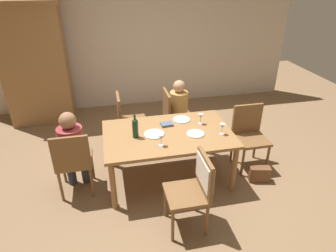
{
  "coord_description": "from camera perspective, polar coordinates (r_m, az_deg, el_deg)",
  "views": [
    {
      "loc": [
        -0.72,
        -3.3,
        2.63
      ],
      "look_at": [
        0.0,
        0.0,
        0.82
      ],
      "focal_mm": 31.67,
      "sensor_mm": 36.0,
      "label": 1
    }
  ],
  "objects": [
    {
      "name": "ground_plane",
      "position": [
        4.28,
        -0.0,
        -9.72
      ],
      "size": [
        10.0,
        10.0,
        0.0
      ],
      "primitive_type": "plane",
      "color": "#846647"
    },
    {
      "name": "rear_room_partition",
      "position": [
        6.21,
        -5.6,
        16.19
      ],
      "size": [
        6.4,
        0.12,
        2.7
      ],
      "primitive_type": "cube",
      "color": "beige",
      "rests_on": "ground_plane"
    },
    {
      "name": "armoire_cabinet",
      "position": [
        5.92,
        -24.18,
        10.77
      ],
      "size": [
        1.18,
        0.62,
        2.18
      ],
      "color": "olive",
      "rests_on": "ground_plane"
    },
    {
      "name": "dining_table",
      "position": [
        3.92,
        -0.0,
        -2.27
      ],
      "size": [
        1.68,
        1.07,
        0.72
      ],
      "color": "olive",
      "rests_on": "ground_plane"
    },
    {
      "name": "chair_left_end",
      "position": [
        3.87,
        -17.75,
        -6.17
      ],
      "size": [
        0.44,
        0.44,
        0.92
      ],
      "color": "brown",
      "rests_on": "ground_plane"
    },
    {
      "name": "chair_far_right",
      "position": [
        4.81,
        1.06,
        2.38
      ],
      "size": [
        0.44,
        0.44,
        0.92
      ],
      "rotation": [
        0.0,
        0.0,
        -1.57
      ],
      "color": "brown",
      "rests_on": "ground_plane"
    },
    {
      "name": "chair_far_left",
      "position": [
        4.71,
        -7.91,
        1.5
      ],
      "size": [
        0.44,
        0.44,
        0.92
      ],
      "rotation": [
        0.0,
        0.0,
        -1.57
      ],
      "color": "brown",
      "rests_on": "ground_plane"
    },
    {
      "name": "chair_near",
      "position": [
        3.25,
        5.68,
        -10.81
      ],
      "size": [
        0.46,
        0.44,
        0.92
      ],
      "rotation": [
        0.0,
        0.0,
        1.57
      ],
      "color": "brown",
      "rests_on": "ground_plane"
    },
    {
      "name": "chair_right_end",
      "position": [
        4.43,
        15.35,
        -1.16
      ],
      "size": [
        0.44,
        0.44,
        0.92
      ],
      "rotation": [
        0.0,
        0.0,
        3.14
      ],
      "color": "brown",
      "rests_on": "ground_plane"
    },
    {
      "name": "person_woman_host",
      "position": [
        3.9,
        -17.91,
        -3.75
      ],
      "size": [
        0.31,
        0.35,
        1.14
      ],
      "color": "#33333D",
      "rests_on": "ground_plane"
    },
    {
      "name": "person_man_bearded",
      "position": [
        4.79,
        2.38,
        3.61
      ],
      "size": [
        0.33,
        0.29,
        1.09
      ],
      "rotation": [
        0.0,
        0.0,
        -1.57
      ],
      "color": "#33333D",
      "rests_on": "ground_plane"
    },
    {
      "name": "wine_bottle_tall_green",
      "position": [
        3.74,
        -6.33,
        -0.28
      ],
      "size": [
        0.08,
        0.08,
        0.32
      ],
      "color": "#19381E",
      "rests_on": "dining_table"
    },
    {
      "name": "wine_glass_near_left",
      "position": [
        4.08,
        6.32,
        1.78
      ],
      "size": [
        0.07,
        0.07,
        0.15
      ],
      "color": "silver",
      "rests_on": "dining_table"
    },
    {
      "name": "wine_glass_centre",
      "position": [
        3.55,
        -1.36,
        -2.3
      ],
      "size": [
        0.07,
        0.07,
        0.15
      ],
      "color": "silver",
      "rests_on": "dining_table"
    },
    {
      "name": "wine_glass_near_right",
      "position": [
        3.86,
        10.42,
        -0.14
      ],
      "size": [
        0.07,
        0.07,
        0.15
      ],
      "color": "silver",
      "rests_on": "dining_table"
    },
    {
      "name": "dinner_plate_host",
      "position": [
        4.2,
        2.62,
        1.26
      ],
      "size": [
        0.24,
        0.24,
        0.01
      ],
      "primitive_type": "cylinder",
      "color": "white",
      "rests_on": "dining_table"
    },
    {
      "name": "dinner_plate_guest_left",
      "position": [
        3.84,
        -2.68,
        -1.55
      ],
      "size": [
        0.26,
        0.26,
        0.01
      ],
      "primitive_type": "cylinder",
      "color": "white",
      "rests_on": "dining_table"
    },
    {
      "name": "dinner_plate_guest_right",
      "position": [
        3.86,
        5.3,
        -1.47
      ],
      "size": [
        0.23,
        0.23,
        0.01
      ],
      "primitive_type": "cylinder",
      "color": "white",
      "rests_on": "dining_table"
    },
    {
      "name": "folded_napkin",
      "position": [
        4.06,
        -0.23,
        0.35
      ],
      "size": [
        0.17,
        0.13,
        0.03
      ],
      "primitive_type": "cube",
      "rotation": [
        0.0,
        0.0,
        0.09
      ],
      "color": "#4C5B75",
      "rests_on": "dining_table"
    },
    {
      "name": "handbag",
      "position": [
        4.34,
        17.18,
        -8.82
      ],
      "size": [
        0.3,
        0.18,
        0.22
      ],
      "primitive_type": "cube",
      "rotation": [
        0.0,
        0.0,
        2.91
      ],
      "color": "brown",
      "rests_on": "ground_plane"
    }
  ]
}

